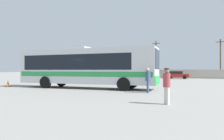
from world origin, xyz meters
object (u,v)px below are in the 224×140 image
Objects in this scene: parked_car_rightmost_red at (177,75)px; utility_pole_near at (220,58)px; parked_car_third_silver at (145,74)px; parked_car_leftmost_grey at (97,74)px; roadside_tree_midleft at (142,62)px; attendant_by_bus_door at (148,79)px; roadside_tree_left at (106,60)px; traffic_cone_on_apron at (8,84)px; coach_bus_silver_green at (85,66)px; passenger_waiting_on_apron at (167,84)px; utility_pole_far at (156,58)px; vendor_umbrella_secondary_green at (50,68)px; parked_car_second_red at (120,74)px.

parked_car_rightmost_red is 0.53× the size of utility_pole_near.
parked_car_rightmost_red is (6.35, -0.29, -0.05)m from parked_car_third_silver.
parked_car_leftmost_grey is 0.56× the size of utility_pole_near.
attendant_by_bus_door is at bearing -71.47° from roadside_tree_midleft.
roadside_tree_left is 10.44× the size of traffic_cone_on_apron.
parked_car_rightmost_red is (4.08, 24.74, -1.17)m from coach_bus_silver_green.
parked_car_leftmost_grey is at bearing -165.03° from utility_pole_near.
attendant_by_bus_door is 4.92m from passenger_waiting_on_apron.
coach_bus_silver_green is 30.85m from utility_pole_far.
attendant_by_bus_door is 0.77× the size of vendor_umbrella_secondary_green.
roadside_tree_left is at bearing 121.11° from passenger_waiting_on_apron.
traffic_cone_on_apron is at bearing -113.26° from parked_car_rightmost_red.
utility_pole_far reaches higher than traffic_cone_on_apron.
coach_bus_silver_green is 25.10m from parked_car_rightmost_red.
passenger_waiting_on_apron is 0.39× the size of parked_car_third_silver.
passenger_waiting_on_apron is at bearing -63.68° from attendant_by_bus_door.
attendant_by_bus_door is 0.40× the size of parked_car_second_red.
parked_car_second_red is at bearing 90.25° from traffic_cone_on_apron.
traffic_cone_on_apron is (-1.16, -37.41, -3.36)m from roadside_tree_midleft.
roadside_tree_left reaches higher than parked_car_second_red.
passenger_waiting_on_apron is at bearing -70.59° from roadside_tree_midleft.
traffic_cone_on_apron is at bearing -100.38° from utility_pole_far.
roadside_tree_midleft reaches higher than passenger_waiting_on_apron.
attendant_by_bus_door is at bearing 116.32° from passenger_waiting_on_apron.
attendant_by_bus_door is 33.16m from parked_car_leftmost_grey.
attendant_by_bus_door is 0.34× the size of roadside_tree_midleft.
parked_car_second_red is 11.60m from parked_car_rightmost_red.
vendor_umbrella_secondary_green is 0.44× the size of roadside_tree_midleft.
passenger_waiting_on_apron is 34.22m from parked_car_second_red.
attendant_by_bus_door is 38.78m from roadside_tree_midleft.
parked_car_third_silver is 0.53× the size of utility_pole_far.
roadside_tree_midleft reaches higher than parked_car_leftmost_grey.
parked_car_rightmost_red is 10.97m from utility_pole_near.
parked_car_second_red is at bearing -49.91° from roadside_tree_left.
roadside_tree_left reaches higher than coach_bus_silver_green.
utility_pole_near is (18.96, 7.41, 3.38)m from parked_car_second_red.
coach_bus_silver_green reaches higher than passenger_waiting_on_apron.
roadside_tree_midleft is at bearing 134.01° from parked_car_rightmost_red.
utility_pole_far is 12.79× the size of traffic_cone_on_apron.
parked_car_third_silver is at bearing -1.98° from parked_car_leftmost_grey.
coach_bus_silver_green is 7.83m from traffic_cone_on_apron.
vendor_umbrella_secondary_green is at bearing 148.50° from coach_bus_silver_green.
utility_pole_far reaches higher than vendor_umbrella_secondary_green.
roadside_tree_midleft is (-10.33, 10.69, 2.92)m from parked_car_rightmost_red.
parked_car_leftmost_grey is at bearing 118.24° from coach_bus_silver_green.
roadside_tree_midleft is (-6.24, 35.43, 1.74)m from coach_bus_silver_green.
parked_car_second_red is at bearing 117.58° from attendant_by_bus_door.
utility_pole_near is 12.41× the size of traffic_cone_on_apron.
coach_bus_silver_green is at bearing 14.98° from traffic_cone_on_apron.
utility_pole_far is at bearing 132.50° from parked_car_rightmost_red.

